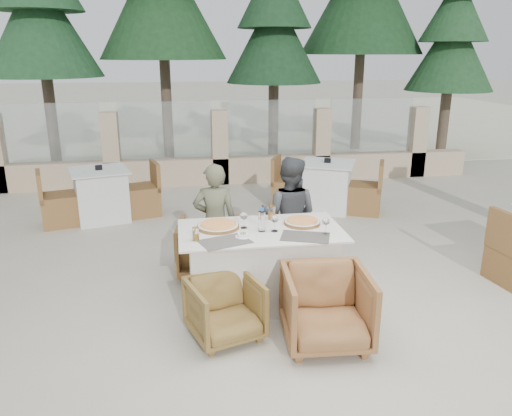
{
  "coord_description": "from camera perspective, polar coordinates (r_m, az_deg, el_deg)",
  "views": [
    {
      "loc": [
        -0.79,
        -4.6,
        2.43
      ],
      "look_at": [
        -0.03,
        0.23,
        0.9
      ],
      "focal_mm": 35.0,
      "sensor_mm": 36.0,
      "label": 1
    }
  ],
  "objects": [
    {
      "name": "bg_table_a",
      "position": [
        7.83,
        -17.27,
        1.44
      ],
      "size": [
        1.79,
        1.21,
        0.77
      ],
      "primitive_type": null,
      "rotation": [
        0.0,
        0.0,
        0.26
      ],
      "color": "silver",
      "rests_on": "ground"
    },
    {
      "name": "bg_table_b",
      "position": [
        8.04,
        8.06,
        2.48
      ],
      "size": [
        1.83,
        1.42,
        0.77
      ],
      "primitive_type": null,
      "rotation": [
        0.0,
        0.0,
        -0.42
      ],
      "color": "white",
      "rests_on": "ground"
    },
    {
      "name": "wine_glass_near",
      "position": [
        4.81,
        2.14,
        -1.64
      ],
      "size": [
        0.09,
        0.09,
        0.18
      ],
      "primitive_type": null,
      "rotation": [
        0.0,
        0.0,
        -0.28
      ],
      "color": "silver",
      "rests_on": "dining_table"
    },
    {
      "name": "beer_glass_right",
      "position": [
        5.16,
        1.82,
        -0.52
      ],
      "size": [
        0.08,
        0.08,
        0.15
      ],
      "primitive_type": "cylinder",
      "rotation": [
        0.0,
        0.0,
        0.04
      ],
      "color": "orange",
      "rests_on": "dining_table"
    },
    {
      "name": "armchair_far_left",
      "position": [
        5.69,
        -5.44,
        -4.49
      ],
      "size": [
        0.77,
        0.78,
        0.63
      ],
      "primitive_type": "imported",
      "rotation": [
        0.0,
        0.0,
        2.99
      ],
      "color": "brown",
      "rests_on": "ground"
    },
    {
      "name": "diner_left",
      "position": [
        5.49,
        -4.71,
        -1.58
      ],
      "size": [
        0.5,
        0.35,
        1.31
      ],
      "primitive_type": "imported",
      "rotation": [
        0.0,
        0.0,
        3.07
      ],
      "color": "#575941",
      "rests_on": "ground"
    },
    {
      "name": "pine_mid_left",
      "position": [
        12.13,
        -10.7,
        20.98
      ],
      "size": [
        2.86,
        2.86,
        6.5
      ],
      "primitive_type": "cone",
      "color": "#1E4722",
      "rests_on": "ground"
    },
    {
      "name": "armchair_far_right",
      "position": [
        5.87,
        2.97,
        -4.1
      ],
      "size": [
        0.7,
        0.71,
        0.56
      ],
      "primitive_type": "imported",
      "rotation": [
        0.0,
        0.0,
        2.97
      ],
      "color": "brown",
      "rests_on": "ground"
    },
    {
      "name": "placemat_near_left",
      "position": [
        4.58,
        -3.55,
        -3.86
      ],
      "size": [
        0.52,
        0.43,
        0.0
      ],
      "primitive_type": "cube",
      "rotation": [
        0.0,
        0.0,
        0.33
      ],
      "color": "#5C574F",
      "rests_on": "dining_table"
    },
    {
      "name": "dining_table",
      "position": [
        5.02,
        0.54,
        -6.63
      ],
      "size": [
        1.6,
        0.9,
        0.77
      ],
      "primitive_type": null,
      "color": "silver",
      "rests_on": "ground"
    },
    {
      "name": "wine_glass_centre",
      "position": [
        4.9,
        -1.39,
        -1.28
      ],
      "size": [
        0.08,
        0.08,
        0.18
      ],
      "primitive_type": null,
      "rotation": [
        0.0,
        0.0,
        0.1
      ],
      "color": "white",
      "rests_on": "dining_table"
    },
    {
      "name": "wine_glass_corner",
      "position": [
        4.79,
        7.98,
        -1.91
      ],
      "size": [
        0.09,
        0.09,
        0.18
      ],
      "primitive_type": null,
      "rotation": [
        0.0,
        0.0,
        -0.25
      ],
      "color": "white",
      "rests_on": "dining_table"
    },
    {
      "name": "diner_right",
      "position": [
        5.59,
        3.78,
        -0.93
      ],
      "size": [
        0.81,
        0.74,
        1.35
      ],
      "primitive_type": "imported",
      "rotation": [
        0.0,
        0.0,
        2.71
      ],
      "color": "#3E4043",
      "rests_on": "ground"
    },
    {
      "name": "armchair_near_left",
      "position": [
        4.47,
        -3.58,
        -11.46
      ],
      "size": [
        0.74,
        0.75,
        0.55
      ],
      "primitive_type": "imported",
      "rotation": [
        0.0,
        0.0,
        0.31
      ],
      "color": "olive",
      "rests_on": "ground"
    },
    {
      "name": "pine_centre",
      "position": [
        12.02,
        2.07,
        17.7
      ],
      "size": [
        2.2,
        2.2,
        5.0
      ],
      "primitive_type": "cone",
      "color": "#1C4122",
      "rests_on": "ground"
    },
    {
      "name": "pizza_left",
      "position": [
        4.93,
        -4.35,
        -2.0
      ],
      "size": [
        0.49,
        0.49,
        0.05
      ],
      "primitive_type": "cylinder",
      "rotation": [
        0.0,
        0.0,
        0.2
      ],
      "color": "orange",
      "rests_on": "dining_table"
    },
    {
      "name": "placemat_near_right",
      "position": [
        4.72,
        5.65,
        -3.28
      ],
      "size": [
        0.52,
        0.43,
        0.0
      ],
      "primitive_type": "cube",
      "rotation": [
        0.0,
        0.0,
        -0.34
      ],
      "color": "#4E4B43",
      "rests_on": "dining_table"
    },
    {
      "name": "sand_patch",
      "position": [
        18.77,
        -6.62,
        9.84
      ],
      "size": [
        30.0,
        16.0,
        0.01
      ],
      "primitive_type": "cube",
      "color": "beige",
      "rests_on": "ground"
    },
    {
      "name": "armchair_near_right",
      "position": [
        4.4,
        8.03,
        -11.23
      ],
      "size": [
        0.77,
        0.79,
        0.67
      ],
      "primitive_type": "imported",
      "rotation": [
        0.0,
        0.0,
        -0.07
      ],
      "color": "#905F34",
      "rests_on": "ground"
    },
    {
      "name": "perimeter_wall_far",
      "position": [
        9.57,
        -4.17,
        7.53
      ],
      "size": [
        10.0,
        0.34,
        1.6
      ],
      "primitive_type": null,
      "color": "tan",
      "rests_on": "ground"
    },
    {
      "name": "ground",
      "position": [
        5.26,
        0.69,
        -10.13
      ],
      "size": [
        80.0,
        80.0,
        0.0
      ],
      "primitive_type": "plane",
      "color": "#B9B29E",
      "rests_on": "ground"
    },
    {
      "name": "beer_glass_left",
      "position": [
        4.62,
        -6.9,
        -2.97
      ],
      "size": [
        0.07,
        0.07,
        0.12
      ],
      "primitive_type": "cylinder",
      "rotation": [
        0.0,
        0.0,
        -0.1
      ],
      "color": "orange",
      "rests_on": "dining_table"
    },
    {
      "name": "pizza_right",
      "position": [
        5.05,
        5.3,
        -1.58
      ],
      "size": [
        0.41,
        0.41,
        0.05
      ],
      "primitive_type": "cylinder",
      "rotation": [
        0.0,
        0.0,
        -0.12
      ],
      "color": "#CE4D1C",
      "rests_on": "dining_table"
    },
    {
      "name": "pine_far_right",
      "position": [
        12.76,
        21.34,
        15.44
      ],
      "size": [
        1.98,
        1.98,
        4.5
      ],
      "primitive_type": "cone",
      "color": "#224D28",
      "rests_on": "ground"
    },
    {
      "name": "pine_far_left",
      "position": [
        11.91,
        -23.3,
        17.59
      ],
      "size": [
        2.42,
        2.42,
        5.5
      ],
      "primitive_type": "cone",
      "color": "#214E29",
      "rests_on": "ground"
    },
    {
      "name": "olive_dish",
      "position": [
        4.68,
        -1.47,
        -3.08
      ],
      "size": [
        0.13,
        0.13,
        0.04
      ],
      "primitive_type": null,
      "rotation": [
        0.0,
        0.0,
        -0.2
      ],
      "color": "white",
      "rests_on": "dining_table"
    },
    {
      "name": "water_bottle",
      "position": [
        4.8,
        0.66,
        -1.33
      ],
      "size": [
        0.09,
        0.09,
        0.24
      ],
      "primitive_type": "cylinder",
      "rotation": [
        0.0,
        0.0,
        0.35
      ],
      "color": "#B3D9EC",
      "rests_on": "dining_table"
    },
    {
      "name": "pine_mid_right",
      "position": [
        13.26,
        12.11,
        21.22
      ],
      "size": [
        2.99,
        2.99,
        6.8
      ],
      "primitive_type": "cone",
      "color": "#1C4321",
      "rests_on": "ground"
    }
  ]
}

